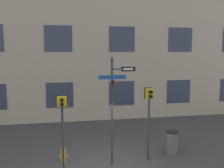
% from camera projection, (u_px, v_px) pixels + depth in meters
% --- Properties ---
extents(building_facade, '(24.00, 0.63, 14.07)m').
position_uv_depth(building_facade, '(90.00, 11.00, 15.69)').
color(building_facade, tan).
rests_on(building_facade, ground_plane).
extents(street_sign_pole, '(1.45, 0.95, 4.25)m').
position_uv_depth(street_sign_pole, '(114.00, 102.00, 9.66)').
color(street_sign_pole, '#2D2D33').
rests_on(street_sign_pole, ground_plane).
extents(pedestrian_signal_left, '(0.40, 0.40, 2.94)m').
position_uv_depth(pedestrian_signal_left, '(62.00, 114.00, 8.78)').
color(pedestrian_signal_left, '#2D2D33').
rests_on(pedestrian_signal_left, ground_plane).
extents(pedestrian_signal_right, '(0.34, 0.40, 3.02)m').
position_uv_depth(pedestrian_signal_right, '(149.00, 105.00, 10.09)').
color(pedestrian_signal_right, '#2D2D33').
rests_on(pedestrian_signal_right, ground_plane).
extents(fire_hydrant, '(0.37, 0.21, 0.63)m').
position_uv_depth(fire_hydrant, '(63.00, 155.00, 10.09)').
color(fire_hydrant, gold).
rests_on(fire_hydrant, ground_plane).
extents(trash_bin, '(0.54, 0.54, 1.00)m').
position_uv_depth(trash_bin, '(172.00, 142.00, 10.98)').
color(trash_bin, '#59595B').
rests_on(trash_bin, ground_plane).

